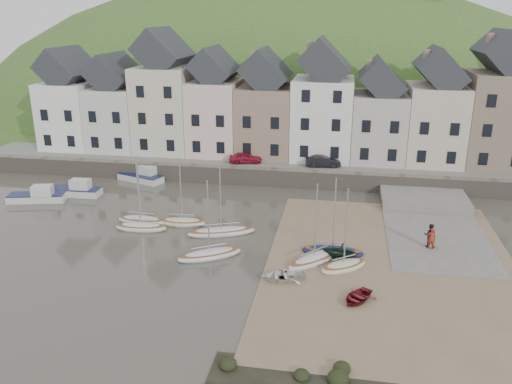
% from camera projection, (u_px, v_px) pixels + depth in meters
% --- Properties ---
extents(ground, '(160.00, 160.00, 0.00)m').
position_uv_depth(ground, '(243.00, 255.00, 39.58)').
color(ground, '#454136').
rests_on(ground, ground).
extents(quay_land, '(90.00, 30.00, 1.50)m').
position_uv_depth(quay_land, '(289.00, 145.00, 69.12)').
color(quay_land, '#365522').
rests_on(quay_land, ground).
extents(quay_street, '(70.00, 7.00, 0.10)m').
position_uv_depth(quay_street, '(278.00, 162.00, 58.15)').
color(quay_street, slate).
rests_on(quay_street, quay_land).
extents(seawall, '(70.00, 1.20, 1.80)m').
position_uv_depth(seawall, '(274.00, 177.00, 55.11)').
color(seawall, slate).
rests_on(seawall, ground).
extents(beach, '(18.00, 26.00, 0.06)m').
position_uv_depth(beach, '(391.00, 266.00, 37.79)').
color(beach, '#796149').
rests_on(beach, ground).
extents(slipway, '(8.00, 18.00, 0.12)m').
position_uv_depth(slipway, '(432.00, 227.00, 44.58)').
color(slipway, slate).
rests_on(slipway, ground).
extents(hillside, '(134.40, 84.00, 84.00)m').
position_uv_depth(hillside, '(278.00, 203.00, 102.13)').
color(hillside, '#365522').
rests_on(hillside, ground).
extents(townhouse_terrace, '(61.05, 8.00, 13.93)m').
position_uv_depth(townhouse_terrace, '(298.00, 106.00, 59.24)').
color(townhouse_terrace, white).
rests_on(townhouse_terrace, quay_land).
extents(sailboat_0, '(4.49, 1.76, 6.32)m').
position_uv_depth(sailboat_0, '(141.00, 220.00, 45.46)').
color(sailboat_0, silver).
rests_on(sailboat_0, ground).
extents(sailboat_1, '(4.50, 1.81, 6.32)m').
position_uv_depth(sailboat_1, '(141.00, 227.00, 44.01)').
color(sailboat_1, silver).
rests_on(sailboat_1, ground).
extents(sailboat_2, '(4.12, 1.80, 6.32)m').
position_uv_depth(sailboat_2, '(182.00, 222.00, 45.04)').
color(sailboat_2, beige).
rests_on(sailboat_2, ground).
extents(sailboat_3, '(5.03, 3.83, 6.32)m').
position_uv_depth(sailboat_3, '(209.00, 254.00, 39.03)').
color(sailboat_3, silver).
rests_on(sailboat_3, ground).
extents(sailboat_4, '(5.82, 3.39, 6.32)m').
position_uv_depth(sailboat_4, '(221.00, 232.00, 43.08)').
color(sailboat_4, silver).
rests_on(sailboat_4, ground).
extents(sailboat_5, '(4.74, 1.57, 6.32)m').
position_uv_depth(sailboat_5, '(332.00, 251.00, 39.59)').
color(sailboat_5, '#161B45').
rests_on(sailboat_5, ground).
extents(sailboat_6, '(4.45, 4.75, 6.32)m').
position_uv_depth(sailboat_6, '(315.00, 259.00, 38.32)').
color(sailboat_6, silver).
rests_on(sailboat_6, ground).
extents(sailboat_7, '(3.86, 3.45, 6.32)m').
position_uv_depth(sailboat_7, '(344.00, 266.00, 37.25)').
color(sailboat_7, beige).
rests_on(sailboat_7, ground).
extents(motorboat_0, '(5.52, 1.93, 1.70)m').
position_uv_depth(motorboat_0, '(75.00, 190.00, 52.20)').
color(motorboat_0, silver).
rests_on(motorboat_0, ground).
extents(motorboat_1, '(5.65, 2.94, 1.70)m').
position_uv_depth(motorboat_1, '(38.00, 196.00, 50.52)').
color(motorboat_1, silver).
rests_on(motorboat_1, ground).
extents(motorboat_2, '(5.49, 3.37, 1.70)m').
position_uv_depth(motorboat_2, '(142.00, 176.00, 56.62)').
color(motorboat_2, silver).
rests_on(motorboat_2, ground).
extents(rowboat_white, '(3.48, 2.93, 0.62)m').
position_uv_depth(rowboat_white, '(283.00, 275.00, 35.69)').
color(rowboat_white, white).
rests_on(rowboat_white, beach).
extents(rowboat_green, '(2.98, 2.68, 1.40)m').
position_uv_depth(rowboat_green, '(340.00, 251.00, 38.41)').
color(rowboat_green, black).
rests_on(rowboat_green, beach).
extents(rowboat_red, '(2.97, 3.21, 0.54)m').
position_uv_depth(rowboat_red, '(357.00, 297.00, 33.05)').
color(rowboat_red, maroon).
rests_on(rowboat_red, beach).
extents(person_red, '(0.63, 0.42, 1.73)m').
position_uv_depth(person_red, '(431.00, 238.00, 40.03)').
color(person_red, maroon).
rests_on(person_red, slipway).
extents(person_dark, '(1.06, 0.90, 1.92)m').
position_uv_depth(person_dark, '(430.00, 235.00, 40.34)').
color(person_dark, black).
rests_on(person_dark, slipway).
extents(car_left, '(3.82, 2.18, 1.23)m').
position_uv_depth(car_left, '(245.00, 158.00, 57.58)').
color(car_left, maroon).
rests_on(car_left, quay_street).
extents(car_right, '(3.89, 1.77, 1.24)m').
position_uv_depth(car_right, '(323.00, 161.00, 56.19)').
color(car_right, black).
rests_on(car_right, quay_street).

